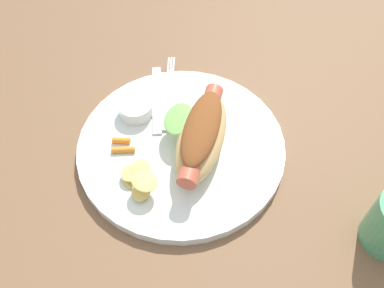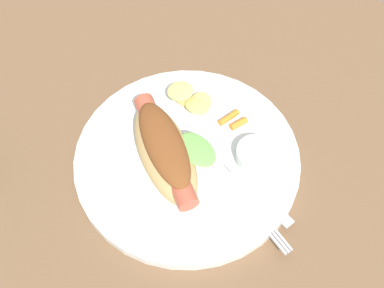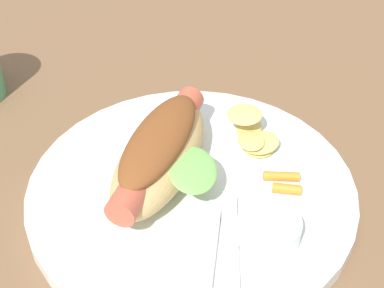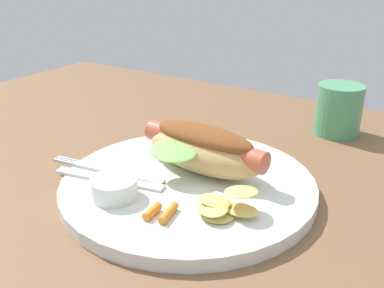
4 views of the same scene
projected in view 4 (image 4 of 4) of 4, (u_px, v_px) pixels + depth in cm
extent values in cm
cube|color=brown|center=(163.00, 192.00, 55.69)|extent=(120.00, 90.00, 1.80)
cylinder|color=white|center=(188.00, 185.00, 53.76)|extent=(30.73, 30.73, 1.60)
ellipsoid|color=tan|center=(203.00, 152.00, 54.68)|extent=(16.83, 7.77, 5.15)
cylinder|color=#C1563D|center=(203.00, 145.00, 54.33)|extent=(17.38, 4.10, 2.72)
ellipsoid|color=brown|center=(204.00, 136.00, 53.84)|extent=(14.25, 5.96, 2.40)
ellipsoid|color=#7FC65B|center=(173.00, 151.00, 52.46)|extent=(6.40, 4.96, 1.73)
cylinder|color=white|center=(114.00, 188.00, 49.22)|extent=(5.34, 5.34, 2.26)
cube|color=silver|center=(117.00, 173.00, 54.68)|extent=(13.02, 2.93, 0.40)
cube|color=silver|center=(68.00, 159.00, 58.22)|extent=(3.21, 0.73, 0.40)
cube|color=silver|center=(66.00, 161.00, 57.85)|extent=(3.21, 0.73, 0.40)
cube|color=silver|center=(63.00, 162.00, 57.47)|extent=(3.21, 0.73, 0.40)
cube|color=silver|center=(109.00, 179.00, 53.19)|extent=(14.26, 4.57, 0.36)
ellipsoid|color=#DCC568|center=(216.00, 214.00, 45.82)|extent=(4.19, 3.71, 0.50)
ellipsoid|color=#DCC568|center=(240.00, 210.00, 45.79)|extent=(4.11, 2.80, 0.70)
ellipsoid|color=#DCC568|center=(213.00, 208.00, 45.61)|extent=(5.04, 5.00, 0.91)
ellipsoid|color=#DCC568|center=(215.00, 201.00, 46.40)|extent=(4.06, 3.40, 0.83)
ellipsoid|color=#DCC568|center=(241.00, 192.00, 45.64)|extent=(4.58, 4.75, 1.06)
cylinder|color=orange|center=(169.00, 213.00, 45.69)|extent=(1.55, 3.48, 0.88)
cylinder|color=orange|center=(152.00, 211.00, 45.92)|extent=(1.22, 2.70, 0.93)
cylinder|color=#4C9E6B|center=(339.00, 110.00, 70.13)|extent=(7.19, 7.19, 8.03)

